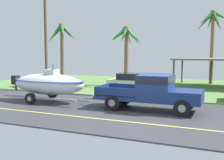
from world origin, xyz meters
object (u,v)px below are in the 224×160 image
object	(u,v)px
pickup_truck_towing	(155,91)
carport_awning	(218,60)
boat_on_trailer	(48,84)
palm_tree_mid	(213,28)
palm_tree_far_right	(62,38)
utility_pole	(46,33)
palm_tree_near_right	(126,40)
parked_sedan_near	(138,82)

from	to	relation	value
pickup_truck_towing	carport_awning	bearing A→B (deg)	77.04
boat_on_trailer	palm_tree_mid	world-z (taller)	palm_tree_mid
boat_on_trailer	carport_awning	world-z (taller)	carport_awning
palm_tree_far_right	utility_pole	world-z (taller)	utility_pole
palm_tree_mid	palm_tree_far_right	distance (m)	13.78
carport_awning	utility_pole	world-z (taller)	utility_pole
pickup_truck_towing	palm_tree_mid	xyz separation A→B (m)	(1.93, 13.54, 4.20)
palm_tree_near_right	palm_tree_mid	bearing A→B (deg)	32.87
pickup_truck_towing	palm_tree_near_right	distance (m)	10.78
parked_sedan_near	palm_tree_mid	distance (m)	9.81
carport_awning	utility_pole	size ratio (longest dim) A/B	0.80
utility_pole	boat_on_trailer	bearing A→B (deg)	-52.71
boat_on_trailer	palm_tree_mid	bearing A→B (deg)	57.76
parked_sedan_near	carport_awning	bearing A→B (deg)	40.48
parked_sedan_near	carport_awning	size ratio (longest dim) A/B	0.66
boat_on_trailer	carport_awning	xyz separation A→B (m)	(9.16, 11.10, 1.28)
boat_on_trailer	palm_tree_near_right	size ratio (longest dim) A/B	1.14
carport_awning	parked_sedan_near	bearing A→B (deg)	-139.52
palm_tree_near_right	palm_tree_far_right	size ratio (longest dim) A/B	0.98
pickup_truck_towing	palm_tree_far_right	world-z (taller)	palm_tree_far_right
boat_on_trailer	pickup_truck_towing	bearing A→B (deg)	0.00
parked_sedan_near	pickup_truck_towing	bearing A→B (deg)	-64.99
pickup_truck_towing	boat_on_trailer	bearing A→B (deg)	-180.00
boat_on_trailer	utility_pole	size ratio (longest dim) A/B	0.70
carport_awning	palm_tree_near_right	xyz separation A→B (m)	(-7.49, -2.00, 1.68)
parked_sedan_near	palm_tree_far_right	distance (m)	7.66
parked_sedan_near	palm_tree_near_right	size ratio (longest dim) A/B	0.86
boat_on_trailer	palm_tree_far_right	world-z (taller)	palm_tree_far_right
carport_awning	palm_tree_near_right	size ratio (longest dim) A/B	1.31
palm_tree_near_right	palm_tree_far_right	xyz separation A→B (m)	(-4.83, -2.75, 0.17)
boat_on_trailer	palm_tree_mid	xyz separation A→B (m)	(8.54, 13.54, 4.16)
parked_sedan_near	utility_pole	distance (m)	8.14
carport_awning	palm_tree_near_right	distance (m)	7.94
pickup_truck_towing	parked_sedan_near	distance (m)	7.05
boat_on_trailer	utility_pole	distance (m)	6.33
parked_sedan_near	palm_tree_mid	bearing A→B (deg)	55.58
carport_awning	palm_tree_far_right	distance (m)	13.34
pickup_truck_towing	palm_tree_mid	world-z (taller)	palm_tree_mid
utility_pole	palm_tree_far_right	bearing A→B (deg)	88.44
pickup_truck_towing	carport_awning	xyz separation A→B (m)	(2.55, 11.10, 1.33)
palm_tree_far_right	utility_pole	xyz separation A→B (m)	(-0.06, -2.12, 0.31)
palm_tree_mid	utility_pole	size ratio (longest dim) A/B	0.79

